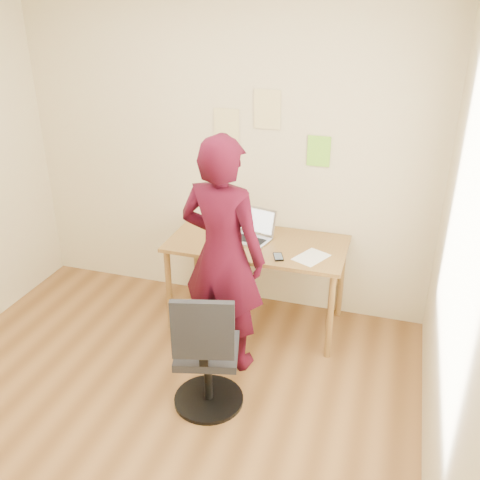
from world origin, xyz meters
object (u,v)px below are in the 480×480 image
(office_chair, at_px, (206,360))
(person, at_px, (223,256))
(laptop, at_px, (252,232))
(desk, at_px, (257,252))
(phone, at_px, (278,257))

(office_chair, height_order, person, person)
(laptop, relative_size, office_chair, 0.41)
(desk, distance_m, laptop, 0.16)
(desk, xyz_separation_m, office_chair, (-0.03, -1.09, -0.26))
(desk, distance_m, phone, 0.32)
(desk, distance_m, office_chair, 1.12)
(desk, xyz_separation_m, person, (-0.10, -0.55, 0.22))
(phone, xyz_separation_m, office_chair, (-0.25, -0.88, -0.36))
(laptop, relative_size, phone, 2.54)
(desk, distance_m, person, 0.60)
(laptop, distance_m, phone, 0.39)
(phone, bearing_deg, person, -153.98)
(desk, height_order, office_chair, office_chair)
(laptop, height_order, office_chair, laptop)
(phone, relative_size, office_chair, 0.16)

